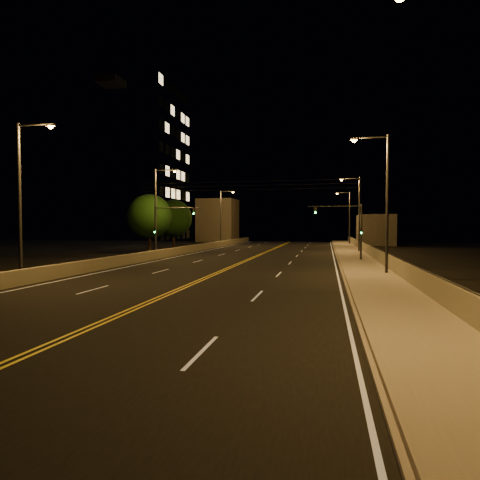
% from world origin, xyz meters
% --- Properties ---
extents(ground, '(160.00, 160.00, 0.00)m').
position_xyz_m(ground, '(0.00, 0.00, 0.00)').
color(ground, black).
rests_on(ground, ground).
extents(road, '(18.00, 120.00, 0.02)m').
position_xyz_m(road, '(0.00, 20.00, 0.01)').
color(road, black).
rests_on(road, ground).
extents(sidewalk, '(3.60, 120.00, 0.30)m').
position_xyz_m(sidewalk, '(10.80, 20.00, 0.15)').
color(sidewalk, gray).
rests_on(sidewalk, ground).
extents(curb, '(0.14, 120.00, 0.15)m').
position_xyz_m(curb, '(8.93, 20.00, 0.07)').
color(curb, gray).
rests_on(curb, ground).
extents(parapet_wall, '(0.30, 120.00, 1.00)m').
position_xyz_m(parapet_wall, '(12.45, 20.00, 0.80)').
color(parapet_wall, gray).
rests_on(parapet_wall, sidewalk).
extents(jersey_barrier, '(0.45, 120.00, 0.92)m').
position_xyz_m(jersey_barrier, '(-9.63, 20.00, 0.46)').
color(jersey_barrier, gray).
rests_on(jersey_barrier, ground).
extents(distant_building_right, '(6.00, 10.00, 5.51)m').
position_xyz_m(distant_building_right, '(16.50, 68.19, 2.76)').
color(distant_building_right, slate).
rests_on(distant_building_right, ground).
extents(distant_building_left, '(8.00, 8.00, 9.42)m').
position_xyz_m(distant_building_left, '(-16.00, 77.71, 4.71)').
color(distant_building_left, slate).
rests_on(distant_building_left, ground).
extents(parapet_rail, '(0.06, 120.00, 0.06)m').
position_xyz_m(parapet_rail, '(12.45, 20.00, 1.33)').
color(parapet_rail, black).
rests_on(parapet_rail, parapet_wall).
extents(lane_markings, '(17.32, 116.00, 0.00)m').
position_xyz_m(lane_markings, '(0.00, 19.93, 0.02)').
color(lane_markings, silver).
rests_on(lane_markings, road).
extents(streetlight_1, '(2.55, 0.28, 9.59)m').
position_xyz_m(streetlight_1, '(11.53, 19.60, 5.51)').
color(streetlight_1, '#2D2D33').
rests_on(streetlight_1, ground).
extents(streetlight_2, '(2.55, 0.28, 9.59)m').
position_xyz_m(streetlight_2, '(11.53, 43.36, 5.51)').
color(streetlight_2, '#2D2D33').
rests_on(streetlight_2, ground).
extents(streetlight_3, '(2.55, 0.28, 9.59)m').
position_xyz_m(streetlight_3, '(11.53, 65.30, 5.51)').
color(streetlight_3, '#2D2D33').
rests_on(streetlight_3, ground).
extents(streetlight_4, '(2.55, 0.28, 9.59)m').
position_xyz_m(streetlight_4, '(-9.93, 11.84, 5.51)').
color(streetlight_4, '#2D2D33').
rests_on(streetlight_4, ground).
extents(streetlight_5, '(2.55, 0.28, 9.59)m').
position_xyz_m(streetlight_5, '(-9.93, 31.38, 5.51)').
color(streetlight_5, '#2D2D33').
rests_on(streetlight_5, ground).
extents(streetlight_6, '(2.55, 0.28, 9.59)m').
position_xyz_m(streetlight_6, '(-9.93, 58.35, 5.51)').
color(streetlight_6, '#2D2D33').
rests_on(streetlight_6, ground).
extents(traffic_signal_right, '(5.11, 0.31, 5.55)m').
position_xyz_m(traffic_signal_right, '(9.94, 30.41, 3.56)').
color(traffic_signal_right, '#2D2D33').
rests_on(traffic_signal_right, ground).
extents(traffic_signal_left, '(5.11, 0.31, 5.55)m').
position_xyz_m(traffic_signal_left, '(-8.74, 30.41, 3.56)').
color(traffic_signal_left, '#2D2D33').
rests_on(traffic_signal_left, ground).
extents(overhead_wires, '(22.00, 0.03, 0.83)m').
position_xyz_m(overhead_wires, '(0.00, 29.50, 7.40)').
color(overhead_wires, black).
extents(building_tower, '(24.00, 15.00, 29.36)m').
position_xyz_m(building_tower, '(-29.43, 55.79, 14.11)').
color(building_tower, slate).
rests_on(building_tower, ground).
extents(tree_0, '(5.46, 5.46, 7.40)m').
position_xyz_m(tree_0, '(-13.60, 37.17, 4.66)').
color(tree_0, black).
rests_on(tree_0, ground).
extents(tree_1, '(5.38, 5.38, 7.29)m').
position_xyz_m(tree_1, '(-14.03, 46.13, 4.59)').
color(tree_1, black).
rests_on(tree_1, ground).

